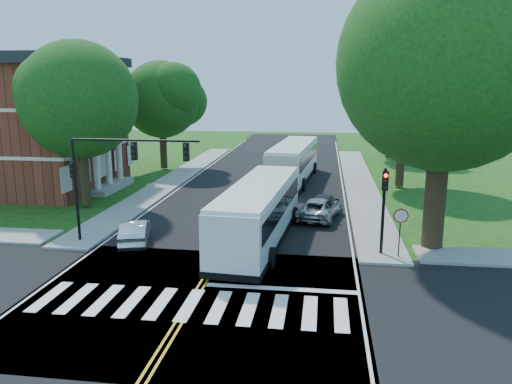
% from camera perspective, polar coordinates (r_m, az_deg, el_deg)
% --- Properties ---
extents(ground, '(140.00, 140.00, 0.00)m').
position_cam_1_polar(ground, '(21.09, -7.23, -12.13)').
color(ground, '#144611').
rests_on(ground, ground).
extents(road, '(14.00, 96.00, 0.01)m').
position_cam_1_polar(road, '(37.86, -0.20, -0.85)').
color(road, black).
rests_on(road, ground).
extents(cross_road, '(60.00, 12.00, 0.01)m').
position_cam_1_polar(cross_road, '(21.08, -7.23, -12.12)').
color(cross_road, black).
rests_on(cross_road, ground).
extents(center_line, '(0.36, 70.00, 0.01)m').
position_cam_1_polar(center_line, '(41.73, 0.57, 0.42)').
color(center_line, gold).
rests_on(center_line, road).
extents(edge_line_w, '(0.12, 70.00, 0.01)m').
position_cam_1_polar(edge_line_w, '(43.10, -8.43, 0.67)').
color(edge_line_w, silver).
rests_on(edge_line_w, road).
extents(edge_line_e, '(0.12, 70.00, 0.01)m').
position_cam_1_polar(edge_line_e, '(41.44, 9.94, 0.14)').
color(edge_line_e, silver).
rests_on(edge_line_e, road).
extents(crosswalk, '(12.60, 3.00, 0.01)m').
position_cam_1_polar(crosswalk, '(20.64, -7.60, -12.66)').
color(crosswalk, silver).
rests_on(crosswalk, road).
extents(stop_bar, '(6.60, 0.40, 0.01)m').
position_cam_1_polar(stop_bar, '(21.96, 2.90, -10.97)').
color(stop_bar, silver).
rests_on(stop_bar, road).
extents(sidewalk_nw, '(2.60, 40.00, 0.15)m').
position_cam_1_polar(sidewalk_nw, '(46.33, -9.19, 1.55)').
color(sidewalk_nw, gray).
rests_on(sidewalk_nw, ground).
extents(sidewalk_ne, '(2.60, 40.00, 0.15)m').
position_cam_1_polar(sidewalk_ne, '(44.44, 11.75, 0.98)').
color(sidewalk_ne, gray).
rests_on(sidewalk_ne, ground).
extents(tree_ne_big, '(10.80, 10.80, 14.91)m').
position_cam_1_polar(tree_ne_big, '(27.12, 20.88, 13.55)').
color(tree_ne_big, black).
rests_on(tree_ne_big, ground).
extents(tree_west_near, '(8.00, 8.00, 11.40)m').
position_cam_1_polar(tree_west_near, '(36.52, -19.60, 9.87)').
color(tree_west_near, black).
rests_on(tree_west_near, ground).
extents(tree_west_far, '(7.60, 7.60, 10.67)m').
position_cam_1_polar(tree_west_far, '(51.13, -10.75, 10.33)').
color(tree_west_far, black).
rests_on(tree_west_far, ground).
extents(tree_east_mid, '(8.40, 8.40, 11.93)m').
position_cam_1_polar(tree_east_mid, '(42.95, 16.64, 10.80)').
color(tree_east_mid, black).
rests_on(tree_east_mid, ground).
extents(tree_east_far, '(7.20, 7.20, 10.34)m').
position_cam_1_polar(tree_east_far, '(58.96, 15.25, 10.24)').
color(tree_east_far, black).
rests_on(tree_east_far, ground).
extents(signal_nw, '(7.15, 0.46, 5.66)m').
position_cam_1_polar(signal_nw, '(27.58, -15.83, 2.90)').
color(signal_nw, black).
rests_on(signal_nw, ground).
extents(signal_ne, '(0.30, 0.46, 4.40)m').
position_cam_1_polar(signal_ne, '(25.75, 14.41, -0.89)').
color(signal_ne, black).
rests_on(signal_ne, ground).
extents(stop_sign, '(0.76, 0.08, 2.53)m').
position_cam_1_polar(stop_sign, '(25.64, 16.19, -3.20)').
color(stop_sign, black).
rests_on(stop_sign, ground).
extents(bus_lead, '(3.76, 12.83, 3.28)m').
position_cam_1_polar(bus_lead, '(27.56, 0.33, -2.24)').
color(bus_lead, white).
rests_on(bus_lead, road).
extents(bus_follow, '(4.00, 13.26, 3.38)m').
position_cam_1_polar(bus_follow, '(44.75, 4.30, 3.53)').
color(bus_follow, white).
rests_on(bus_follow, road).
extents(hatchback, '(2.45, 4.26, 1.33)m').
position_cam_1_polar(hatchback, '(28.32, -13.67, -4.43)').
color(hatchback, silver).
rests_on(hatchback, road).
extents(suv, '(3.16, 5.20, 1.35)m').
position_cam_1_polar(suv, '(32.74, 7.25, -1.86)').
color(suv, '#A6A9AD').
rests_on(suv, road).
extents(dark_sedan, '(2.24, 4.62, 1.30)m').
position_cam_1_polar(dark_sedan, '(34.10, 7.78, -1.34)').
color(dark_sedan, black).
rests_on(dark_sedan, road).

